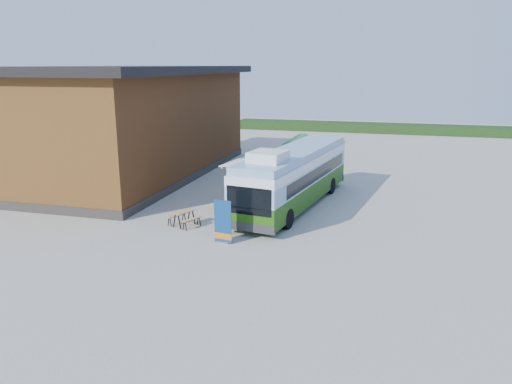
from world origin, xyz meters
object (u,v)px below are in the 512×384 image
(bus, at_px, (294,175))
(person_b, at_px, (237,178))
(slurry_tanker, at_px, (297,150))
(banner, at_px, (223,226))
(picnic_table, at_px, (184,215))
(person_a, at_px, (268,202))

(bus, relative_size, person_b, 6.39)
(bus, bearing_deg, slurry_tanker, 108.94)
(bus, height_order, slurry_tanker, bus)
(banner, relative_size, picnic_table, 1.20)
(person_a, bearing_deg, person_b, 101.94)
(bus, distance_m, person_a, 3.18)
(bus, xyz_separation_m, banner, (-1.81, -6.67, -0.94))
(picnic_table, bearing_deg, person_a, 49.45)
(bus, distance_m, person_b, 4.30)
(banner, bearing_deg, slurry_tanker, 99.17)
(bus, relative_size, person_a, 6.20)
(picnic_table, relative_size, person_a, 0.83)
(person_b, bearing_deg, picnic_table, 21.82)
(banner, xyz_separation_m, picnic_table, (-2.62, 1.79, -0.25))
(picnic_table, height_order, slurry_tanker, slurry_tanker)
(person_a, xyz_separation_m, slurry_tanker, (-1.19, 13.70, 0.36))
(picnic_table, bearing_deg, slurry_tanker, 103.60)
(picnic_table, relative_size, slurry_tanker, 0.26)
(person_b, bearing_deg, person_a, 60.39)
(banner, height_order, slurry_tanker, slurry_tanker)
(person_b, distance_m, slurry_tanker, 9.15)
(picnic_table, xyz_separation_m, person_b, (0.59, 6.64, 0.40))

